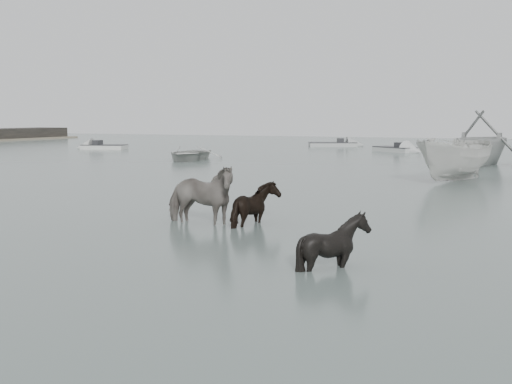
{
  "coord_description": "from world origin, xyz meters",
  "views": [
    {
      "loc": [
        5.42,
        -12.46,
        2.69
      ],
      "look_at": [
        -0.21,
        0.71,
        1.0
      ],
      "focal_mm": 45.0,
      "sensor_mm": 36.0,
      "label": 1
    }
  ],
  "objects_px": {
    "pony_pinto": "(200,190)",
    "rowboat_lead": "(189,152)",
    "pony_dark": "(256,197)",
    "pony_black": "(334,230)"
  },
  "relations": [
    {
      "from": "pony_pinto",
      "to": "rowboat_lead",
      "type": "xyz_separation_m",
      "value": [
        -11.94,
        20.92,
        -0.38
      ]
    },
    {
      "from": "pony_dark",
      "to": "pony_black",
      "type": "relative_size",
      "value": 1.01
    },
    {
      "from": "pony_pinto",
      "to": "pony_dark",
      "type": "height_order",
      "value": "pony_pinto"
    },
    {
      "from": "pony_dark",
      "to": "rowboat_lead",
      "type": "xyz_separation_m",
      "value": [
        -13.25,
        20.42,
        -0.19
      ]
    },
    {
      "from": "pony_dark",
      "to": "pony_black",
      "type": "bearing_deg",
      "value": -156.58
    },
    {
      "from": "pony_pinto",
      "to": "rowboat_lead",
      "type": "distance_m",
      "value": 24.09
    },
    {
      "from": "pony_pinto",
      "to": "rowboat_lead",
      "type": "height_order",
      "value": "pony_pinto"
    },
    {
      "from": "pony_black",
      "to": "rowboat_lead",
      "type": "distance_m",
      "value": 29.08
    },
    {
      "from": "pony_black",
      "to": "rowboat_lead",
      "type": "height_order",
      "value": "pony_black"
    },
    {
      "from": "pony_pinto",
      "to": "pony_black",
      "type": "xyz_separation_m",
      "value": [
        4.38,
        -3.14,
        -0.2
      ]
    }
  ]
}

